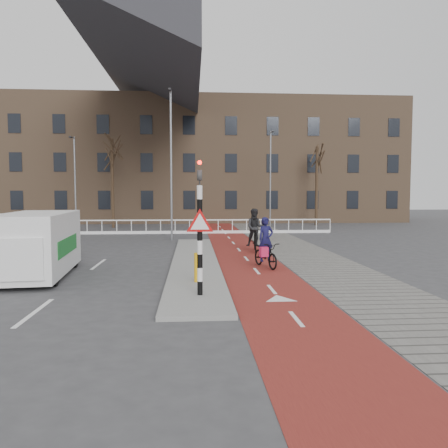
{
  "coord_description": "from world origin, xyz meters",
  "views": [
    {
      "loc": [
        -0.79,
        -13.37,
        2.79
      ],
      "look_at": [
        0.54,
        5.0,
        1.5
      ],
      "focal_mm": 35.0,
      "sensor_mm": 36.0,
      "label": 1
    }
  ],
  "objects": [
    {
      "name": "sidewalk",
      "position": [
        4.3,
        10.0,
        0.01
      ],
      "size": [
        3.0,
        60.0,
        0.01
      ],
      "primitive_type": "cube",
      "color": "slate",
      "rests_on": "ground"
    },
    {
      "name": "ground",
      "position": [
        0.0,
        0.0,
        0.0
      ],
      "size": [
        120.0,
        120.0,
        0.0
      ],
      "primitive_type": "plane",
      "color": "#38383A",
      "rests_on": "ground"
    },
    {
      "name": "streetlight_near",
      "position": [
        -2.03,
        12.79,
        4.39
      ],
      "size": [
        0.12,
        0.12,
        8.79
      ],
      "primitive_type": "cylinder",
      "color": "slate",
      "rests_on": "ground"
    },
    {
      "name": "bollard",
      "position": [
        -0.69,
        -0.32,
        0.56
      ],
      "size": [
        0.12,
        0.12,
        0.88
      ],
      "primitive_type": "cylinder",
      "color": "#E3A10C",
      "rests_on": "curb_island"
    },
    {
      "name": "traffic_signal",
      "position": [
        -0.6,
        -2.02,
        1.99
      ],
      "size": [
        0.8,
        0.8,
        3.68
      ],
      "color": "black",
      "rests_on": "curb_island"
    },
    {
      "name": "streetlight_right",
      "position": [
        5.66,
        22.55,
        3.94
      ],
      "size": [
        0.12,
        0.12,
        7.89
      ],
      "primitive_type": "cylinder",
      "color": "slate",
      "rests_on": "ground"
    },
    {
      "name": "van",
      "position": [
        -5.99,
        1.56,
        1.13
      ],
      "size": [
        2.42,
        5.14,
        2.14
      ],
      "rotation": [
        0.0,
        0.0,
        0.09
      ],
      "color": "silver",
      "rests_on": "ground"
    },
    {
      "name": "tree_mid",
      "position": [
        -7.26,
        22.79,
        3.61
      ],
      "size": [
        0.23,
        0.23,
        7.22
      ],
      "primitive_type": "cylinder",
      "color": "black",
      "rests_on": "ground"
    },
    {
      "name": "bike_lane",
      "position": [
        1.5,
        10.0,
        0.01
      ],
      "size": [
        2.5,
        60.0,
        0.01
      ],
      "primitive_type": "cube",
      "color": "maroon",
      "rests_on": "ground"
    },
    {
      "name": "streetlight_left",
      "position": [
        -9.65,
        20.54,
        3.52
      ],
      "size": [
        0.12,
        0.12,
        7.05
      ],
      "primitive_type": "cylinder",
      "color": "slate",
      "rests_on": "ground"
    },
    {
      "name": "tree_right",
      "position": [
        10.19,
        24.66,
        3.47
      ],
      "size": [
        0.26,
        0.26,
        6.94
      ],
      "primitive_type": "cylinder",
      "color": "black",
      "rests_on": "ground"
    },
    {
      "name": "railing",
      "position": [
        -5.0,
        17.0,
        0.31
      ],
      "size": [
        28.0,
        0.1,
        0.99
      ],
      "color": "silver",
      "rests_on": "ground"
    },
    {
      "name": "curb_island",
      "position": [
        -0.7,
        4.0,
        0.06
      ],
      "size": [
        1.8,
        16.0,
        0.12
      ],
      "primitive_type": "cube",
      "color": "gray",
      "rests_on": "ground"
    },
    {
      "name": "townhouse_row",
      "position": [
        -3.0,
        32.0,
        7.81
      ],
      "size": [
        46.0,
        10.0,
        15.9
      ],
      "color": "#7F6047",
      "rests_on": "ground"
    },
    {
      "name": "cyclist_far",
      "position": [
        2.2,
        7.27,
        0.86
      ],
      "size": [
        0.95,
        1.97,
        2.06
      ],
      "rotation": [
        0.0,
        0.0,
        -0.11
      ],
      "color": "black",
      "rests_on": "bike_lane"
    },
    {
      "name": "cyclist_near",
      "position": [
        1.95,
        2.74,
        0.64
      ],
      "size": [
        1.13,
        1.92,
        1.89
      ],
      "rotation": [
        0.0,
        0.0,
        0.29
      ],
      "color": "black",
      "rests_on": "bike_lane"
    }
  ]
}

